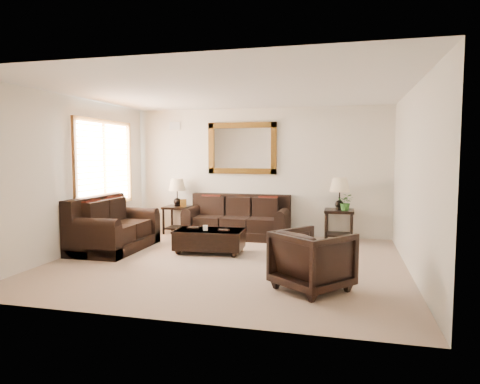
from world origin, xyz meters
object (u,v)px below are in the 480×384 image
(coffee_table, at_px, (209,238))
(armchair, at_px, (312,257))
(end_table_right, at_px, (339,200))
(loveseat, at_px, (112,230))
(end_table_left, at_px, (177,198))
(sofa, at_px, (238,222))

(coffee_table, relative_size, armchair, 1.47)
(end_table_right, relative_size, coffee_table, 1.01)
(loveseat, bearing_deg, end_table_left, -16.86)
(armchair, bearing_deg, end_table_right, -55.17)
(end_table_right, bearing_deg, sofa, -177.33)
(sofa, xyz_separation_m, loveseat, (-1.93, -1.69, 0.04))
(end_table_right, bearing_deg, coffee_table, -143.22)
(coffee_table, bearing_deg, sofa, 81.64)
(end_table_left, distance_m, coffee_table, 2.14)
(loveseat, xyz_separation_m, armchair, (3.72, -1.50, 0.07))
(end_table_right, xyz_separation_m, coffee_table, (-2.18, -1.63, -0.57))
(sofa, distance_m, loveseat, 2.57)
(loveseat, xyz_separation_m, end_table_right, (3.99, 1.79, 0.47))
(loveseat, relative_size, end_table_left, 1.43)
(sofa, height_order, end_table_right, end_table_right)
(sofa, distance_m, armchair, 3.66)
(loveseat, height_order, end_table_left, end_table_left)
(sofa, relative_size, end_table_right, 1.70)
(sofa, bearing_deg, coffee_table, -94.45)
(sofa, relative_size, armchair, 2.53)
(coffee_table, bearing_deg, end_table_left, 123.67)
(loveseat, height_order, coffee_table, loveseat)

